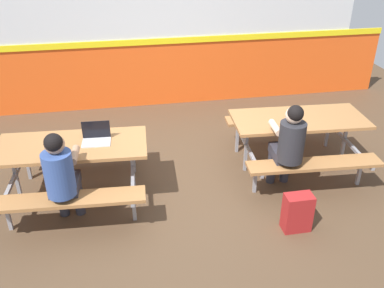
{
  "coord_description": "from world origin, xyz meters",
  "views": [
    {
      "loc": [
        -0.83,
        -4.41,
        3.06
      ],
      "look_at": [
        0.0,
        0.08,
        0.55
      ],
      "focal_mm": 39.55,
      "sensor_mm": 36.0,
      "label": 1
    }
  ],
  "objects_px": {
    "student_further": "(289,142)",
    "backpack_dark": "(297,212)",
    "picnic_table_left": "(73,157)",
    "laptop_silver": "(96,138)",
    "student_nearer": "(61,173)",
    "picnic_table_right": "(298,129)"
  },
  "relations": [
    {
      "from": "student_further",
      "to": "backpack_dark",
      "type": "xyz_separation_m",
      "value": [
        -0.12,
        -0.68,
        -0.49
      ]
    },
    {
      "from": "picnic_table_left",
      "to": "laptop_silver",
      "type": "bearing_deg",
      "value": 4.1
    },
    {
      "from": "picnic_table_left",
      "to": "student_further",
      "type": "relative_size",
      "value": 1.45
    },
    {
      "from": "picnic_table_left",
      "to": "student_further",
      "type": "distance_m",
      "value": 2.51
    },
    {
      "from": "student_nearer",
      "to": "backpack_dark",
      "type": "height_order",
      "value": "student_nearer"
    },
    {
      "from": "student_further",
      "to": "student_nearer",
      "type": "bearing_deg",
      "value": -175.24
    },
    {
      "from": "picnic_table_left",
      "to": "student_nearer",
      "type": "height_order",
      "value": "student_nearer"
    },
    {
      "from": "student_nearer",
      "to": "student_further",
      "type": "distance_m",
      "value": 2.56
    },
    {
      "from": "laptop_silver",
      "to": "backpack_dark",
      "type": "height_order",
      "value": "laptop_silver"
    },
    {
      "from": "student_further",
      "to": "laptop_silver",
      "type": "distance_m",
      "value": 2.23
    },
    {
      "from": "picnic_table_left",
      "to": "picnic_table_right",
      "type": "height_order",
      "value": "same"
    },
    {
      "from": "laptop_silver",
      "to": "student_nearer",
      "type": "bearing_deg",
      "value": -121.8
    },
    {
      "from": "backpack_dark",
      "to": "picnic_table_left",
      "type": "bearing_deg",
      "value": 156.78
    },
    {
      "from": "student_nearer",
      "to": "laptop_silver",
      "type": "height_order",
      "value": "student_nearer"
    },
    {
      "from": "picnic_table_right",
      "to": "backpack_dark",
      "type": "bearing_deg",
      "value": -111.32
    },
    {
      "from": "picnic_table_left",
      "to": "backpack_dark",
      "type": "bearing_deg",
      "value": -23.22
    },
    {
      "from": "student_further",
      "to": "backpack_dark",
      "type": "relative_size",
      "value": 2.74
    },
    {
      "from": "picnic_table_left",
      "to": "student_nearer",
      "type": "xyz_separation_m",
      "value": [
        -0.07,
        -0.55,
        0.13
      ]
    },
    {
      "from": "laptop_silver",
      "to": "backpack_dark",
      "type": "distance_m",
      "value": 2.39
    },
    {
      "from": "picnic_table_right",
      "to": "picnic_table_left",
      "type": "bearing_deg",
      "value": -176.05
    },
    {
      "from": "laptop_silver",
      "to": "backpack_dark",
      "type": "relative_size",
      "value": 0.76
    },
    {
      "from": "picnic_table_left",
      "to": "student_nearer",
      "type": "bearing_deg",
      "value": -96.91
    }
  ]
}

